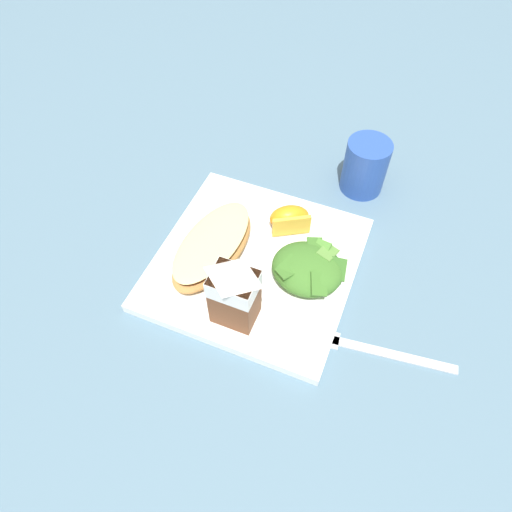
% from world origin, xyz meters
% --- Properties ---
extents(ground, '(3.00, 3.00, 0.00)m').
position_xyz_m(ground, '(0.00, 0.00, 0.00)').
color(ground, slate).
extents(white_plate, '(0.28, 0.28, 0.02)m').
position_xyz_m(white_plate, '(0.00, 0.00, 0.01)').
color(white_plate, white).
rests_on(white_plate, ground).
extents(cheesy_pizza_bread, '(0.10, 0.18, 0.04)m').
position_xyz_m(cheesy_pizza_bread, '(0.06, 0.01, 0.03)').
color(cheesy_pizza_bread, '#B77F42').
rests_on(cheesy_pizza_bread, white_plate).
extents(green_salad_pile, '(0.10, 0.10, 0.04)m').
position_xyz_m(green_salad_pile, '(-0.08, 0.00, 0.04)').
color(green_salad_pile, '#3D7028').
rests_on(green_salad_pile, white_plate).
extents(milk_carton, '(0.06, 0.05, 0.11)m').
position_xyz_m(milk_carton, '(-0.01, 0.09, 0.08)').
color(milk_carton, brown).
rests_on(milk_carton, white_plate).
extents(orange_wedge_front, '(0.07, 0.06, 0.04)m').
position_xyz_m(orange_wedge_front, '(-0.02, -0.08, 0.04)').
color(orange_wedge_front, orange).
rests_on(orange_wedge_front, white_plate).
extents(metal_fork, '(0.19, 0.04, 0.01)m').
position_xyz_m(metal_fork, '(-0.19, 0.07, 0.00)').
color(metal_fork, silver).
rests_on(metal_fork, ground).
extents(drinking_blue_cup, '(0.07, 0.07, 0.09)m').
position_xyz_m(drinking_blue_cup, '(-0.10, -0.22, 0.05)').
color(drinking_blue_cup, '#284CA3').
rests_on(drinking_blue_cup, ground).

